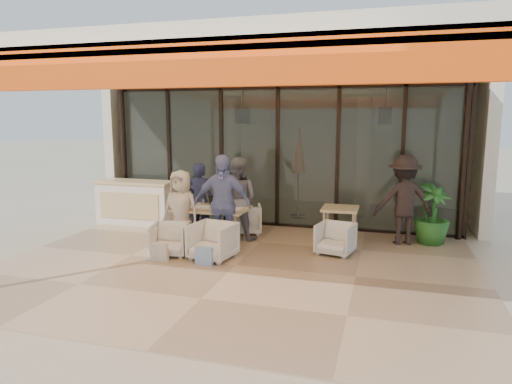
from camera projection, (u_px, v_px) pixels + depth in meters
ground at (236, 267)px, 7.76m from camera, size 70.00×70.00×0.00m
terrace_floor at (236, 266)px, 7.76m from camera, size 8.00×6.00×0.01m
terrace_structure at (229, 68)px, 6.98m from camera, size 8.00×6.00×3.40m
glass_storefront at (278, 158)px, 10.34m from camera, size 8.08×0.10×3.20m
interior_block at (298, 128)px, 12.43m from camera, size 9.05×3.62×3.52m
host_counter at (136, 202)px, 10.74m from camera, size 1.85×0.65×1.04m
dining_table at (210, 210)px, 9.06m from camera, size 1.50×0.90×0.93m
chair_far_left at (209, 216)px, 10.13m from camera, size 0.81×0.78×0.66m
chair_far_right at (245, 218)px, 9.90m from camera, size 0.86×0.83×0.71m
chair_near_left at (170, 238)px, 8.33m from camera, size 0.76×0.73×0.66m
chair_near_right at (213, 239)px, 8.09m from camera, size 0.82×0.78×0.74m
diner_navy at (200, 200)px, 9.58m from camera, size 0.62×0.45×1.59m
diner_grey at (237, 199)px, 9.34m from camera, size 0.84×0.66×1.71m
diner_cream at (181, 210)px, 8.73m from camera, size 0.78×0.53×1.52m
diner_periwinkle at (222, 204)px, 8.48m from camera, size 1.11×0.54×1.84m
tote_bag_cream at (160, 253)px, 7.98m from camera, size 0.30×0.10×0.34m
tote_bag_blue at (204, 257)px, 7.75m from camera, size 0.30×0.10×0.34m
side_table at (340, 213)px, 9.05m from camera, size 0.70×0.70×0.74m
side_chair at (335, 237)px, 8.39m from camera, size 0.74×0.71×0.65m
standing_woman at (404, 200)px, 8.96m from camera, size 1.29×0.95×1.79m
potted_palm at (432, 214)px, 9.02m from camera, size 0.96×0.96×1.22m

